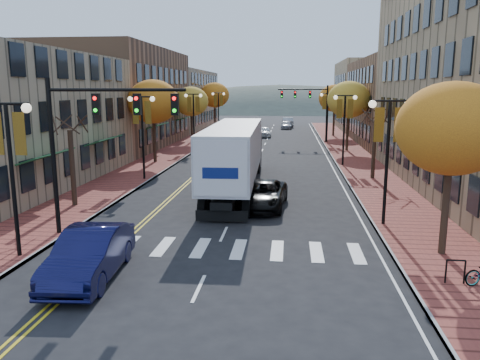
# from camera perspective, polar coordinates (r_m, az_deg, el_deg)

# --- Properties ---
(ground) EXTENTS (200.00, 200.00, 0.00)m
(ground) POSITION_cam_1_polar(r_m,az_deg,el_deg) (17.86, -3.81, -10.45)
(ground) COLOR black
(ground) RESTS_ON ground
(sidewalk_left) EXTENTS (4.00, 85.00, 0.15)m
(sidewalk_left) POSITION_cam_1_polar(r_m,az_deg,el_deg) (50.71, -7.60, 3.61)
(sidewalk_left) COLOR brown
(sidewalk_left) RESTS_ON ground
(sidewalk_right) EXTENTS (4.00, 85.00, 0.15)m
(sidewalk_right) POSITION_cam_1_polar(r_m,az_deg,el_deg) (49.67, 13.06, 3.27)
(sidewalk_right) COLOR brown
(sidewalk_right) RESTS_ON ground
(building_left_mid) EXTENTS (12.00, 24.00, 11.00)m
(building_left_mid) POSITION_cam_1_polar(r_m,az_deg,el_deg) (56.03, -14.98, 9.60)
(building_left_mid) COLOR brown
(building_left_mid) RESTS_ON ground
(building_left_far) EXTENTS (12.00, 26.00, 9.50)m
(building_left_far) POSITION_cam_1_polar(r_m,az_deg,el_deg) (79.91, -8.50, 9.63)
(building_left_far) COLOR #9E8966
(building_left_far) RESTS_ON ground
(building_right_mid) EXTENTS (15.00, 24.00, 10.00)m
(building_right_mid) POSITION_cam_1_polar(r_m,az_deg,el_deg) (60.44, 21.26, 8.84)
(building_right_mid) COLOR brown
(building_right_mid) RESTS_ON ground
(building_right_far) EXTENTS (15.00, 20.00, 11.00)m
(building_right_far) POSITION_cam_1_polar(r_m,az_deg,el_deg) (81.87, 17.28, 9.82)
(building_right_far) COLOR #9E8966
(building_right_far) RESTS_ON ground
(tree_left_a) EXTENTS (0.28, 0.28, 4.20)m
(tree_left_a) POSITION_cam_1_polar(r_m,az_deg,el_deg) (27.46, -19.75, 1.40)
(tree_left_a) COLOR #382619
(tree_left_a) RESTS_ON sidewalk_left
(tree_left_b) EXTENTS (4.48, 4.48, 7.21)m
(tree_left_b) POSITION_cam_1_polar(r_m,az_deg,el_deg) (42.10, -10.53, 9.37)
(tree_left_b) COLOR #382619
(tree_left_b) RESTS_ON sidewalk_left
(tree_left_c) EXTENTS (4.16, 4.16, 6.69)m
(tree_left_c) POSITION_cam_1_polar(r_m,az_deg,el_deg) (57.63, -5.96, 9.50)
(tree_left_c) COLOR #382619
(tree_left_c) RESTS_ON sidewalk_left
(tree_left_d) EXTENTS (4.61, 4.61, 7.42)m
(tree_left_d) POSITION_cam_1_polar(r_m,az_deg,el_deg) (75.32, -3.10, 10.30)
(tree_left_d) COLOR #382619
(tree_left_d) RESTS_ON sidewalk_left
(tree_right_a) EXTENTS (4.16, 4.16, 6.69)m
(tree_right_a) POSITION_cam_1_polar(r_m,az_deg,el_deg) (19.41, 24.45, 5.68)
(tree_right_a) COLOR #382619
(tree_right_a) RESTS_ON sidewalk_right
(tree_right_b) EXTENTS (0.28, 0.28, 4.20)m
(tree_right_b) POSITION_cam_1_polar(r_m,az_deg,el_deg) (35.17, 16.01, 3.61)
(tree_right_b) COLOR #382619
(tree_right_b) RESTS_ON sidewalk_right
(tree_right_c) EXTENTS (4.48, 4.48, 7.21)m
(tree_right_c) POSITION_cam_1_polar(r_m,az_deg,el_deg) (50.75, 13.12, 9.52)
(tree_right_c) COLOR #382619
(tree_right_c) RESTS_ON sidewalk_right
(tree_right_d) EXTENTS (4.35, 4.35, 7.00)m
(tree_right_d) POSITION_cam_1_polar(r_m,az_deg,el_deg) (66.66, 11.45, 9.74)
(tree_right_d) COLOR #382619
(tree_right_d) RESTS_ON sidewalk_right
(lamp_left_a) EXTENTS (1.96, 0.36, 6.05)m
(lamp_left_a) POSITION_cam_1_polar(r_m,az_deg,el_deg) (19.53, -26.26, 3.31)
(lamp_left_a) COLOR black
(lamp_left_a) RESTS_ON ground
(lamp_left_b) EXTENTS (1.96, 0.36, 6.05)m
(lamp_left_b) POSITION_cam_1_polar(r_m,az_deg,el_deg) (34.07, -11.84, 7.03)
(lamp_left_b) COLOR black
(lamp_left_b) RESTS_ON ground
(lamp_left_c) EXTENTS (1.96, 0.36, 6.05)m
(lamp_left_c) POSITION_cam_1_polar(r_m,az_deg,el_deg) (51.48, -5.69, 8.48)
(lamp_left_c) COLOR black
(lamp_left_c) RESTS_ON ground
(lamp_left_d) EXTENTS (1.96, 0.36, 6.05)m
(lamp_left_d) POSITION_cam_1_polar(r_m,az_deg,el_deg) (69.19, -2.64, 9.16)
(lamp_left_d) COLOR black
(lamp_left_d) RESTS_ON ground
(lamp_right_a) EXTENTS (1.96, 0.36, 6.05)m
(lamp_right_a) POSITION_cam_1_polar(r_m,az_deg,el_deg) (22.95, 17.63, 4.91)
(lamp_right_a) COLOR black
(lamp_right_a) RESTS_ON ground
(lamp_right_b) EXTENTS (1.96, 0.36, 6.05)m
(lamp_right_b) POSITION_cam_1_polar(r_m,az_deg,el_deg) (40.69, 12.63, 7.61)
(lamp_right_b) COLOR black
(lamp_right_b) RESTS_ON ground
(lamp_right_c) EXTENTS (1.96, 0.36, 6.05)m
(lamp_right_c) POSITION_cam_1_polar(r_m,az_deg,el_deg) (58.59, 10.66, 8.65)
(lamp_right_c) COLOR black
(lamp_right_c) RESTS_ON ground
(traffic_mast_near) EXTENTS (6.10, 0.35, 7.00)m
(traffic_mast_near) POSITION_cam_1_polar(r_m,az_deg,el_deg) (21.16, -17.42, 6.17)
(traffic_mast_near) COLOR black
(traffic_mast_near) RESTS_ON ground
(traffic_mast_far) EXTENTS (6.10, 0.34, 7.00)m
(traffic_mast_far) POSITION_cam_1_polar(r_m,az_deg,el_deg) (58.45, 8.68, 9.32)
(traffic_mast_far) COLOR black
(traffic_mast_far) RESTS_ON ground
(semi_truck) EXTENTS (3.17, 17.37, 4.33)m
(semi_truck) POSITION_cam_1_polar(r_m,az_deg,el_deg) (30.62, -0.46, 3.52)
(semi_truck) COLOR black
(semi_truck) RESTS_ON ground
(navy_sedan) EXTENTS (2.21, 5.39, 1.74)m
(navy_sedan) POSITION_cam_1_polar(r_m,az_deg,el_deg) (17.32, -17.84, -8.60)
(navy_sedan) COLOR #0D0E37
(navy_sedan) RESTS_ON ground
(black_suv) EXTENTS (2.86, 5.52, 1.49)m
(black_suv) POSITION_cam_1_polar(r_m,az_deg,el_deg) (26.13, 2.75, -1.78)
(black_suv) COLOR black
(black_suv) RESTS_ON ground
(car_far_white) EXTENTS (1.95, 4.24, 1.41)m
(car_far_white) POSITION_cam_1_polar(r_m,az_deg,el_deg) (65.21, 3.04, 5.88)
(car_far_white) COLOR silver
(car_far_white) RESTS_ON ground
(car_far_silver) EXTENTS (1.91, 4.37, 1.25)m
(car_far_silver) POSITION_cam_1_polar(r_m,az_deg,el_deg) (78.97, 5.70, 6.68)
(car_far_silver) COLOR #929399
(car_far_silver) RESTS_ON ground
(car_far_oncoming) EXTENTS (2.14, 5.13, 1.65)m
(car_far_oncoming) POSITION_cam_1_polar(r_m,az_deg,el_deg) (83.24, 5.81, 7.04)
(car_far_oncoming) COLOR #ADAEB5
(car_far_oncoming) RESTS_ON ground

